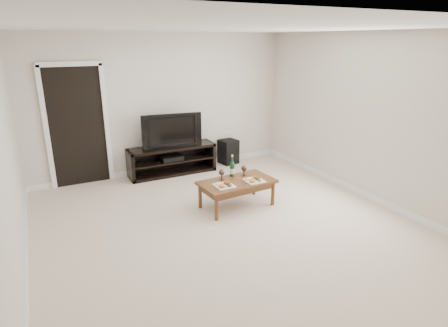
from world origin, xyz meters
TOP-DOWN VIEW (x-y plane):
  - floor at (0.00, 0.00)m, footprint 5.50×5.50m
  - back_wall at (0.00, 2.77)m, footprint 5.00×0.04m
  - ceiling at (0.00, 0.00)m, footprint 5.00×5.50m
  - doorway at (-1.55, 2.73)m, footprint 0.90×0.02m
  - media_console at (0.05, 2.50)m, footprint 1.66×0.45m
  - television at (0.05, 2.50)m, footprint 1.12×0.29m
  - av_receiver at (0.04, 2.48)m, footprint 0.41×0.31m
  - subwoofer at (1.31, 2.58)m, footprint 0.39×0.39m
  - coffee_table at (0.44, 0.63)m, footprint 1.18×0.71m
  - plate_left at (0.17, 0.51)m, footprint 0.27×0.27m
  - plate_right at (0.67, 0.50)m, footprint 0.27×0.27m
  - wine_bottle at (0.47, 0.84)m, footprint 0.07×0.07m
  - goblet_left at (0.25, 0.78)m, footprint 0.09×0.09m
  - goblet_right at (0.65, 0.79)m, footprint 0.09×0.09m

SIDE VIEW (x-z plane):
  - floor at x=0.00m, z-range 0.00..0.00m
  - coffee_table at x=0.44m, z-range 0.00..0.42m
  - subwoofer at x=1.31m, z-range 0.00..0.50m
  - media_console at x=0.05m, z-range 0.00..0.55m
  - av_receiver at x=0.04m, z-range 0.29..0.36m
  - plate_left at x=0.17m, z-range 0.42..0.49m
  - plate_right at x=0.67m, z-range 0.42..0.49m
  - goblet_left at x=0.25m, z-range 0.42..0.59m
  - goblet_right at x=0.65m, z-range 0.42..0.59m
  - wine_bottle at x=0.47m, z-range 0.42..0.77m
  - television at x=0.05m, z-range 0.55..1.19m
  - doorway at x=-1.55m, z-range 0.00..2.05m
  - back_wall at x=0.00m, z-range 0.00..2.60m
  - ceiling at x=0.00m, z-range 2.60..2.64m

